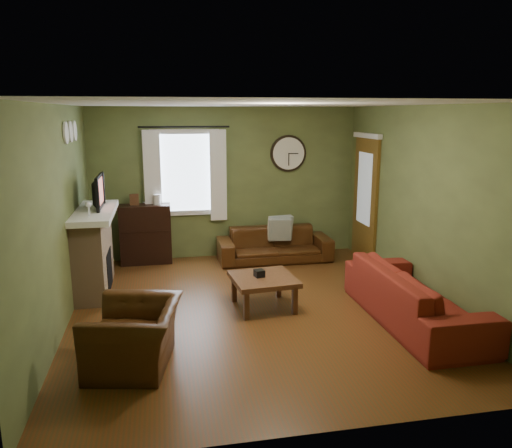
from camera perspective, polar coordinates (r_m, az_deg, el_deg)
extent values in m
cube|color=#543014|center=(6.56, -0.19, -9.78)|extent=(4.60, 5.20, 0.00)
cube|color=white|center=(6.07, -0.21, 13.56)|extent=(4.60, 5.20, 0.00)
cube|color=#596736|center=(6.19, -21.61, 0.53)|extent=(0.00, 5.20, 2.60)
cube|color=#596736|center=(6.98, 18.68, 2.05)|extent=(0.00, 5.20, 2.60)
cube|color=#596736|center=(8.72, -3.43, 4.69)|extent=(4.60, 0.00, 2.60)
cube|color=#596736|center=(3.74, 7.36, -6.20)|extent=(4.60, 0.00, 2.60)
cube|color=tan|center=(7.43, -18.08, -3.23)|extent=(0.40, 1.40, 1.10)
cube|color=black|center=(7.48, -16.50, -5.02)|extent=(0.04, 0.60, 0.55)
cube|color=white|center=(7.30, -18.16, 1.24)|extent=(0.58, 1.60, 0.08)
imported|color=black|center=(7.40, -17.98, 3.09)|extent=(0.08, 0.60, 0.35)
cube|color=#994C3F|center=(7.39, -17.40, 3.55)|extent=(0.02, 0.62, 0.36)
cylinder|color=white|center=(6.86, -20.91, 9.71)|extent=(0.28, 0.28, 0.03)
cylinder|color=white|center=(7.20, -20.45, 9.85)|extent=(0.28, 0.28, 0.03)
cylinder|color=white|center=(7.55, -20.03, 9.97)|extent=(0.28, 0.28, 0.03)
cylinder|color=black|center=(8.45, -8.20, 10.94)|extent=(0.03, 0.03, 1.50)
cube|color=white|center=(8.50, -11.75, 5.27)|extent=(0.28, 0.04, 1.55)
cube|color=white|center=(8.56, -4.34, 5.54)|extent=(0.28, 0.04, 1.55)
cube|color=brown|center=(8.64, 12.38, 2.67)|extent=(0.05, 0.90, 2.10)
imported|color=#51301C|center=(8.73, -12.94, 2.14)|extent=(0.21, 0.24, 0.02)
imported|color=#391E0C|center=(8.59, 2.11, -2.35)|extent=(1.93, 0.75, 0.56)
cube|color=gray|center=(8.63, 2.77, -0.45)|extent=(0.44, 0.20, 0.42)
cube|color=gray|center=(8.53, 2.75, -0.61)|extent=(0.40, 0.17, 0.38)
imported|color=maroon|center=(6.39, 17.63, -7.82)|extent=(0.90, 2.29, 0.67)
imported|color=#391E0C|center=(5.25, -13.71, -12.33)|extent=(1.03, 1.13, 0.64)
cube|color=black|center=(6.50, 0.38, -6.23)|extent=(0.14, 0.14, 0.09)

